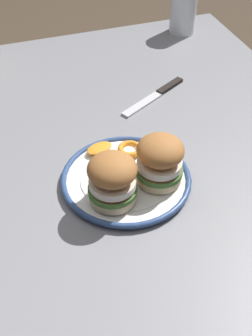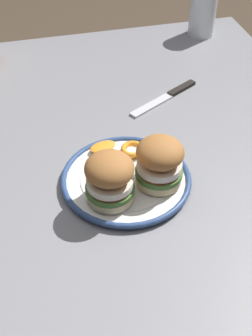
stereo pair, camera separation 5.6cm
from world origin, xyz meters
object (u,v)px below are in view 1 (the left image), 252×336
object	(u,v)px
dinner_plate	(126,179)
drinking_glass	(183,14)
dining_table	(119,192)
table_knife	(158,94)
sandwich_half_left	(160,160)
sandwich_half_right	(112,179)

from	to	relation	value
dinner_plate	drinking_glass	xyz separation A→B (m)	(-0.59, 0.38, 0.05)
dining_table	table_knife	distance (m)	0.29
sandwich_half_left	sandwich_half_right	xyz separation A→B (m)	(0.02, -0.10, 0.00)
dining_table	sandwich_half_right	xyz separation A→B (m)	(0.12, -0.05, 0.17)
dining_table	dinner_plate	distance (m)	0.13
sandwich_half_right	table_knife	size ratio (longest dim) A/B	0.54
drinking_glass	table_knife	bearing A→B (deg)	-33.46
dinner_plate	sandwich_half_right	distance (m)	0.09
dining_table	sandwich_half_right	world-z (taller)	sandwich_half_right
dining_table	dinner_plate	xyz separation A→B (m)	(0.07, -0.01, 0.11)
sandwich_half_right	drinking_glass	xyz separation A→B (m)	(-0.63, 0.43, -0.01)
dining_table	sandwich_half_right	size ratio (longest dim) A/B	11.09
drinking_glass	dining_table	bearing A→B (deg)	-36.34
sandwich_half_left	sandwich_half_right	size ratio (longest dim) A/B	0.99
dinner_plate	sandwich_half_left	world-z (taller)	sandwich_half_left
drinking_glass	table_knife	world-z (taller)	drinking_glass
dining_table	drinking_glass	bearing A→B (deg)	143.66
sandwich_half_left	table_knife	distance (m)	0.33
drinking_glass	sandwich_half_left	bearing A→B (deg)	-27.96
sandwich_half_right	table_knife	bearing A→B (deg)	145.46
drinking_glass	dinner_plate	bearing A→B (deg)	-33.32
table_knife	dinner_plate	bearing A→B (deg)	-33.17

